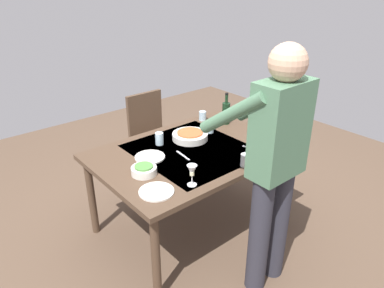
# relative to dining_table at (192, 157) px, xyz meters

# --- Properties ---
(ground_plane) EXTENTS (6.00, 6.00, 0.00)m
(ground_plane) POSITION_rel_dining_table_xyz_m (0.00, 0.00, -0.67)
(ground_plane) COLOR brown
(dining_table) EXTENTS (1.53, 1.06, 0.74)m
(dining_table) POSITION_rel_dining_table_xyz_m (0.00, 0.00, 0.00)
(dining_table) COLOR #4C3828
(dining_table) RESTS_ON ground_plane
(chair_near) EXTENTS (0.40, 0.40, 0.91)m
(chair_near) POSITION_rel_dining_table_xyz_m (-0.21, -0.91, -0.14)
(chair_near) COLOR #352114
(chair_near) RESTS_ON ground_plane
(person_server) EXTENTS (0.42, 0.61, 1.69)m
(person_server) POSITION_rel_dining_table_xyz_m (-0.00, 0.79, 0.29)
(person_server) COLOR #2D2D38
(person_server) RESTS_ON ground_plane
(wine_bottle) EXTENTS (0.07, 0.07, 0.30)m
(wine_bottle) POSITION_rel_dining_table_xyz_m (-0.59, -0.22, 0.18)
(wine_bottle) COLOR black
(wine_bottle) RESTS_ON dining_table
(wine_glass_left) EXTENTS (0.07, 0.07, 0.15)m
(wine_glass_left) POSITION_rel_dining_table_xyz_m (0.34, 0.40, 0.17)
(wine_glass_left) COLOR white
(wine_glass_left) RESTS_ON dining_table
(water_cup_near_left) EXTENTS (0.08, 0.08, 0.10)m
(water_cup_near_left) POSITION_rel_dining_table_xyz_m (-0.34, -0.17, 0.12)
(water_cup_near_left) COLOR silver
(water_cup_near_left) RESTS_ON dining_table
(water_cup_near_right) EXTENTS (0.07, 0.07, 0.09)m
(water_cup_near_right) POSITION_rel_dining_table_xyz_m (-0.13, 0.45, 0.11)
(water_cup_near_right) COLOR silver
(water_cup_near_right) RESTS_ON dining_table
(water_cup_far_left) EXTENTS (0.07, 0.07, 0.09)m
(water_cup_far_left) POSITION_rel_dining_table_xyz_m (-0.48, -0.42, 0.11)
(water_cup_far_left) COLOR silver
(water_cup_far_left) RESTS_ON dining_table
(water_cup_far_right) EXTENTS (0.07, 0.07, 0.10)m
(water_cup_far_right) POSITION_rel_dining_table_xyz_m (0.14, -0.25, 0.12)
(water_cup_far_right) COLOR silver
(water_cup_far_right) RESTS_ON dining_table
(serving_bowl_pasta) EXTENTS (0.30, 0.30, 0.07)m
(serving_bowl_pasta) POSITION_rel_dining_table_xyz_m (-0.11, -0.16, 0.10)
(serving_bowl_pasta) COLOR silver
(serving_bowl_pasta) RESTS_ON dining_table
(side_bowl_salad) EXTENTS (0.18, 0.18, 0.07)m
(side_bowl_salad) POSITION_rel_dining_table_xyz_m (0.50, 0.08, 0.10)
(side_bowl_salad) COLOR silver
(side_bowl_salad) RESTS_ON dining_table
(dinner_plate_near) EXTENTS (0.23, 0.23, 0.01)m
(dinner_plate_near) POSITION_rel_dining_table_xyz_m (0.57, 0.32, 0.07)
(dinner_plate_near) COLOR silver
(dinner_plate_near) RESTS_ON dining_table
(dinner_plate_far) EXTENTS (0.23, 0.23, 0.01)m
(dinner_plate_far) POSITION_rel_dining_table_xyz_m (0.33, -0.10, 0.07)
(dinner_plate_far) COLOR silver
(dinner_plate_far) RESTS_ON dining_table
(table_knife) EXTENTS (0.08, 0.19, 0.00)m
(table_knife) POSITION_rel_dining_table_xyz_m (-0.39, 0.31, 0.07)
(table_knife) COLOR silver
(table_knife) RESTS_ON dining_table
(table_fork) EXTENTS (0.03, 0.18, 0.00)m
(table_fork) POSITION_rel_dining_table_xyz_m (0.12, 0.04, 0.07)
(table_fork) COLOR silver
(table_fork) RESTS_ON dining_table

